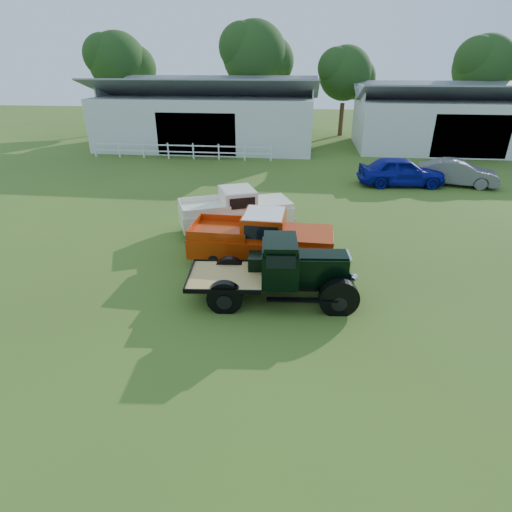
% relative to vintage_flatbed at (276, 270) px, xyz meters
% --- Properties ---
extents(ground, '(120.00, 120.00, 0.00)m').
position_rel_vintage_flatbed_xyz_m(ground, '(-0.93, -0.39, -1.01)').
color(ground, '#3F5820').
extents(shed_left, '(18.80, 10.20, 5.60)m').
position_rel_vintage_flatbed_xyz_m(shed_left, '(-7.93, 25.61, 1.79)').
color(shed_left, silver).
rests_on(shed_left, ground).
extents(shed_right, '(16.80, 9.20, 5.20)m').
position_rel_vintage_flatbed_xyz_m(shed_right, '(13.07, 26.61, 1.59)').
color(shed_right, silver).
rests_on(shed_right, ground).
extents(fence_rail, '(14.20, 0.16, 1.20)m').
position_rel_vintage_flatbed_xyz_m(fence_rail, '(-8.93, 19.61, -0.41)').
color(fence_rail, white).
rests_on(fence_rail, ground).
extents(tree_a, '(6.30, 6.30, 10.50)m').
position_rel_vintage_flatbed_xyz_m(tree_a, '(-18.93, 32.61, 4.24)').
color(tree_a, '#264712').
rests_on(tree_a, ground).
extents(tree_b, '(6.90, 6.90, 11.50)m').
position_rel_vintage_flatbed_xyz_m(tree_b, '(-4.93, 33.61, 4.74)').
color(tree_b, '#264712').
rests_on(tree_b, ground).
extents(tree_c, '(5.40, 5.40, 9.00)m').
position_rel_vintage_flatbed_xyz_m(tree_c, '(4.07, 32.61, 3.49)').
color(tree_c, '#264712').
rests_on(tree_c, ground).
extents(tree_d, '(6.00, 6.00, 10.00)m').
position_rel_vintage_flatbed_xyz_m(tree_d, '(17.07, 33.61, 3.99)').
color(tree_d, '#264712').
rests_on(tree_d, ground).
extents(vintage_flatbed, '(5.26, 2.49, 2.02)m').
position_rel_vintage_flatbed_xyz_m(vintage_flatbed, '(0.00, 0.00, 0.00)').
color(vintage_flatbed, black).
rests_on(vintage_flatbed, ground).
extents(red_pickup, '(5.38, 2.19, 1.94)m').
position_rel_vintage_flatbed_xyz_m(red_pickup, '(-0.75, 2.54, -0.04)').
color(red_pickup, '#B22F08').
rests_on(red_pickup, ground).
extents(white_pickup, '(5.34, 3.74, 1.83)m').
position_rel_vintage_flatbed_xyz_m(white_pickup, '(-2.21, 5.57, -0.09)').
color(white_pickup, '#EFEACD').
rests_on(white_pickup, ground).
extents(misc_car_blue, '(5.16, 2.43, 1.71)m').
position_rel_vintage_flatbed_xyz_m(misc_car_blue, '(6.44, 13.92, -0.15)').
color(misc_car_blue, navy).
rests_on(misc_car_blue, ground).
extents(misc_car_grey, '(4.80, 2.71, 1.50)m').
position_rel_vintage_flatbed_xyz_m(misc_car_grey, '(9.84, 14.43, -0.26)').
color(misc_car_grey, '#585858').
rests_on(misc_car_grey, ground).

